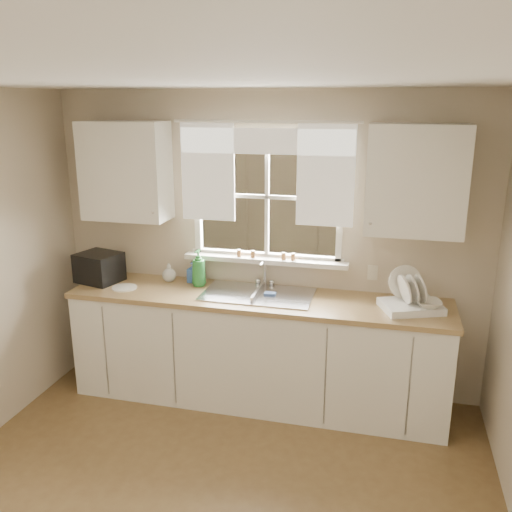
% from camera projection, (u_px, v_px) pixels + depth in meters
% --- Properties ---
extents(room_walls, '(3.62, 4.02, 2.50)m').
position_uv_depth(room_walls, '(169.00, 354.00, 2.58)').
color(room_walls, beige).
rests_on(room_walls, ground).
extents(ceiling, '(3.60, 4.00, 0.02)m').
position_uv_depth(ceiling, '(162.00, 76.00, 2.30)').
color(ceiling, silver).
rests_on(ceiling, room_walls).
extents(window, '(1.38, 0.16, 1.06)m').
position_uv_depth(window, '(266.00, 217.00, 4.44)').
color(window, white).
rests_on(window, room_walls).
extents(curtains, '(1.50, 0.03, 0.81)m').
position_uv_depth(curtains, '(265.00, 163.00, 4.27)').
color(curtains, white).
rests_on(curtains, room_walls).
extents(base_cabinets, '(3.00, 0.62, 0.87)m').
position_uv_depth(base_cabinets, '(257.00, 351.00, 4.43)').
color(base_cabinets, white).
rests_on(base_cabinets, ground).
extents(countertop, '(3.04, 0.65, 0.04)m').
position_uv_depth(countertop, '(257.00, 298.00, 4.31)').
color(countertop, '#A08050').
rests_on(countertop, base_cabinets).
extents(upper_cabinet_left, '(0.70, 0.33, 0.80)m').
position_uv_depth(upper_cabinet_left, '(126.00, 171.00, 4.45)').
color(upper_cabinet_left, white).
rests_on(upper_cabinet_left, room_walls).
extents(upper_cabinet_right, '(0.70, 0.33, 0.80)m').
position_uv_depth(upper_cabinet_right, '(416.00, 180.00, 3.91)').
color(upper_cabinet_right, white).
rests_on(upper_cabinet_right, room_walls).
extents(wall_outlet, '(0.08, 0.01, 0.12)m').
position_uv_depth(wall_outlet, '(373.00, 273.00, 4.33)').
color(wall_outlet, beige).
rests_on(wall_outlet, room_walls).
extents(sill_jars, '(0.50, 0.04, 0.06)m').
position_uv_depth(sill_jars, '(267.00, 255.00, 4.47)').
color(sill_jars, brown).
rests_on(sill_jars, window).
extents(backyard, '(20.00, 10.00, 6.13)m').
position_uv_depth(backyard, '(378.00, 41.00, 9.75)').
color(backyard, '#335421').
rests_on(backyard, ground).
extents(sink, '(0.88, 0.52, 0.40)m').
position_uv_depth(sink, '(258.00, 303.00, 4.35)').
color(sink, '#B7B7BC').
rests_on(sink, countertop).
extents(dish_rack, '(0.50, 0.45, 0.30)m').
position_uv_depth(dish_rack, '(411.00, 301.00, 4.00)').
color(dish_rack, white).
rests_on(dish_rack, countertop).
extents(bowl, '(0.23, 0.23, 0.05)m').
position_uv_depth(bowl, '(428.00, 303.00, 3.93)').
color(bowl, white).
rests_on(bowl, dish_rack).
extents(soap_bottle_a, '(0.13, 0.13, 0.31)m').
position_uv_depth(soap_bottle_a, '(199.00, 268.00, 4.51)').
color(soap_bottle_a, '#2A8136').
rests_on(soap_bottle_a, countertop).
extents(soap_bottle_b, '(0.08, 0.09, 0.18)m').
position_uv_depth(soap_bottle_b, '(193.00, 272.00, 4.62)').
color(soap_bottle_b, '#2F5CB3').
rests_on(soap_bottle_b, countertop).
extents(soap_bottle_c, '(0.16, 0.16, 0.15)m').
position_uv_depth(soap_bottle_c, '(169.00, 272.00, 4.65)').
color(soap_bottle_c, beige).
rests_on(soap_bottle_c, countertop).
extents(saucer, '(0.20, 0.20, 0.01)m').
position_uv_depth(saucer, '(124.00, 288.00, 4.48)').
color(saucer, white).
rests_on(saucer, countertop).
extents(cup, '(0.15, 0.15, 0.10)m').
position_uv_depth(cup, '(96.00, 278.00, 4.59)').
color(cup, silver).
rests_on(cup, countertop).
extents(black_appliance, '(0.40, 0.37, 0.25)m').
position_uv_depth(black_appliance, '(99.00, 267.00, 4.63)').
color(black_appliance, black).
rests_on(black_appliance, countertop).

